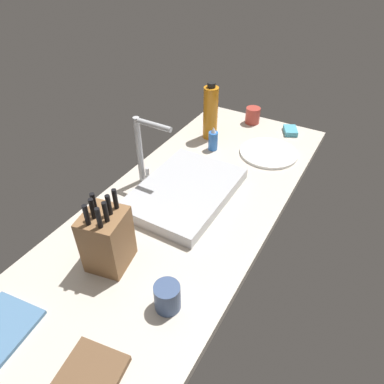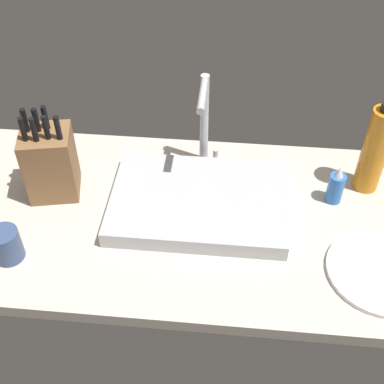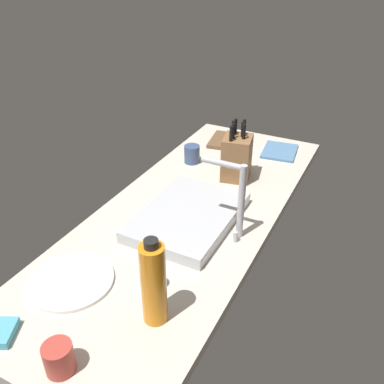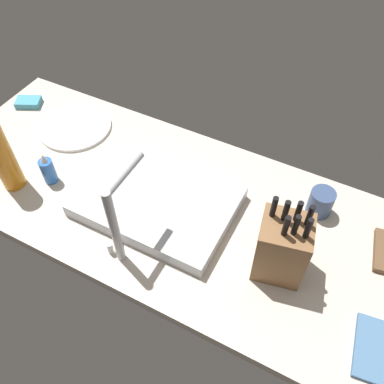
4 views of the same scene
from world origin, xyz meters
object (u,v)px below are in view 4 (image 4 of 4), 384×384
(sink_basin, at_px, (157,201))
(soap_bottle, at_px, (48,170))
(knife_block, at_px, (282,247))
(dinner_plate, at_px, (75,127))
(water_bottle, at_px, (1,155))
(ceramic_cup, at_px, (321,202))
(dish_sponge, at_px, (28,102))
(faucet, at_px, (117,216))

(sink_basin, xyz_separation_m, soap_bottle, (0.36, 0.07, 0.03))
(knife_block, xyz_separation_m, dinner_plate, (0.84, -0.20, -0.09))
(sink_basin, relative_size, soap_bottle, 4.00)
(water_bottle, relative_size, ceramic_cup, 3.21)
(knife_block, bearing_deg, dish_sponge, -23.52)
(soap_bottle, bearing_deg, sink_basin, -169.60)
(knife_block, distance_m, ceramic_cup, 0.25)
(sink_basin, bearing_deg, ceramic_cup, -154.75)
(faucet, height_order, knife_block, faucet)
(dinner_plate, relative_size, ceramic_cup, 3.08)
(sink_basin, bearing_deg, knife_block, 175.33)
(dinner_plate, height_order, ceramic_cup, ceramic_cup)
(faucet, height_order, water_bottle, faucet)
(water_bottle, bearing_deg, faucet, 173.62)
(sink_basin, relative_size, dish_sponge, 5.07)
(sink_basin, height_order, faucet, faucet)
(faucet, height_order, ceramic_cup, faucet)
(sink_basin, distance_m, ceramic_cup, 0.49)
(ceramic_cup, bearing_deg, sink_basin, 25.25)
(faucet, relative_size, knife_block, 1.09)
(sink_basin, xyz_separation_m, knife_block, (-0.39, 0.03, 0.08))
(soap_bottle, xyz_separation_m, water_bottle, (0.09, 0.07, 0.08))
(knife_block, xyz_separation_m, dish_sponge, (1.08, -0.23, -0.09))
(knife_block, height_order, ceramic_cup, knife_block)
(ceramic_cup, bearing_deg, water_bottle, 20.79)
(sink_basin, bearing_deg, soap_bottle, 10.40)
(knife_block, bearing_deg, sink_basin, -16.24)
(faucet, xyz_separation_m, ceramic_cup, (-0.44, -0.39, -0.13))
(sink_basin, xyz_separation_m, dinner_plate, (0.45, -0.17, -0.02))
(water_bottle, relative_size, dinner_plate, 1.04)
(knife_block, height_order, dinner_plate, knife_block)
(ceramic_cup, bearing_deg, knife_block, 79.13)
(knife_block, height_order, water_bottle, water_bottle)
(soap_bottle, bearing_deg, knife_block, -177.44)
(dinner_plate, bearing_deg, water_bottle, 89.27)
(knife_block, height_order, soap_bottle, knife_block)
(soap_bottle, bearing_deg, dish_sponge, -38.59)
(soap_bottle, bearing_deg, water_bottle, 34.97)
(faucet, height_order, soap_bottle, faucet)
(sink_basin, distance_m, dinner_plate, 0.48)
(knife_block, distance_m, dish_sponge, 1.11)
(faucet, distance_m, dish_sponge, 0.80)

